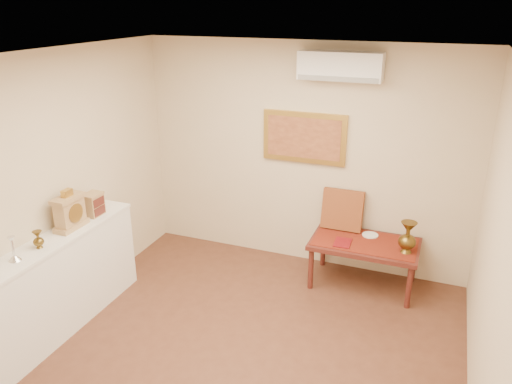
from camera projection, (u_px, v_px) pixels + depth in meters
The scene contains 18 objects.
floor at pixel (229, 370), 4.49m from camera, with size 4.50×4.50×0.00m, color brown.
ceiling at pixel (222, 62), 3.51m from camera, with size 4.50×4.50×0.00m, color silver.
wall_back at pixel (304, 157), 5.95m from camera, with size 4.00×0.02×2.70m, color beige.
wall_left at pixel (32, 201), 4.68m from camera, with size 0.02×4.50×2.70m, color beige.
wall_right at pixel (499, 283), 3.32m from camera, with size 0.02×4.50×2.70m, color beige.
candlestick at pixel (13, 249), 4.32m from camera, with size 0.11×0.11×0.23m, color silver, non-canonical shape.
brass_urn_small at pixel (38, 237), 4.54m from camera, with size 0.10×0.10×0.22m, color brown, non-canonical shape.
table_cloth at pixel (365, 242), 5.63m from camera, with size 1.14×0.59×0.01m, color maroon.
brass_urn_tall at pixel (408, 234), 5.32m from camera, with size 0.19×0.19×0.43m, color brown, non-canonical shape.
plate at pixel (370, 235), 5.77m from camera, with size 0.18×0.18×0.01m, color silver.
menu at pixel (343, 243), 5.59m from camera, with size 0.18×0.25×0.01m, color maroon.
cushion at pixel (342, 210), 5.88m from camera, with size 0.48×0.10×0.48m, color #601713.
display_ledge at pixel (60, 283), 4.93m from camera, with size 0.37×2.02×0.98m.
mantel_clock at pixel (70, 212), 4.92m from camera, with size 0.17×0.36×0.41m.
wooden_chest at pixel (93, 204), 5.23m from camera, with size 0.16×0.21×0.24m.
low_table at pixel (364, 247), 5.66m from camera, with size 1.20×0.70×0.55m.
painting at pixel (304, 138), 5.84m from camera, with size 1.00×0.06×0.60m.
ac_unit at pixel (340, 66), 5.31m from camera, with size 0.90×0.25×0.30m.
Camera 1 is at (1.53, -3.27, 3.12)m, focal length 35.00 mm.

